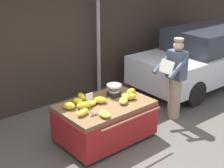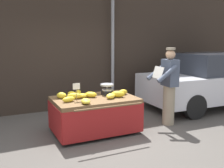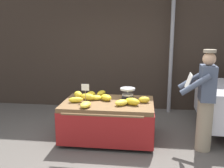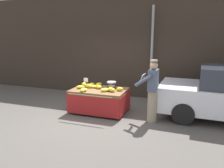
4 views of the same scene
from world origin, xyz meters
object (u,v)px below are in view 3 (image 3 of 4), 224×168
Objects in this scene: banana_bunch_9 at (106,98)px; banana_bunch_10 at (132,102)px; street_pole at (172,45)px; banana_bunch_2 at (122,103)px; banana_bunch_3 at (96,98)px; banana_bunch_0 at (78,94)px; banana_bunch_8 at (91,94)px; weighing_scale at (128,94)px; banana_bunch_6 at (101,93)px; vendor_person at (205,100)px; banana_bunch_7 at (144,100)px; banana_cart at (108,112)px; price_sign at (85,89)px; banana_bunch_5 at (88,97)px; banana_bunch_1 at (76,100)px; banana_bunch_4 at (86,105)px.

banana_bunch_9 is 0.55m from banana_bunch_10.
banana_bunch_9 is at bearing -127.39° from street_pole.
banana_bunch_2 reaches higher than banana_bunch_3.
banana_bunch_0 is 0.26m from banana_bunch_8.
weighing_scale is 1.09× the size of banana_bunch_2.
banana_bunch_9 is (0.15, -0.36, 0.01)m from banana_bunch_6.
weighing_scale is 1.37m from vendor_person.
banana_bunch_7 is at bearing 29.17° from banana_bunch_2.
weighing_scale is (0.35, 0.15, 0.31)m from banana_cart.
banana_bunch_8 is 0.90× the size of banana_bunch_9.
banana_bunch_6 is (-1.47, -1.36, -0.89)m from street_pole.
price_sign is (-0.75, -0.24, 0.13)m from weighing_scale.
banana_bunch_5 is 0.17× the size of vendor_person.
banana_bunch_1 is 0.99× the size of banana_bunch_4.
banana_bunch_8 is (0.19, 0.43, 0.00)m from banana_bunch_1.
banana_bunch_5 reaches higher than banana_bunch_4.
banana_bunch_0 is at bearing -152.14° from banana_bunch_6.
banana_bunch_2 is 0.72m from banana_bunch_5.
vendor_person is at bearing -10.37° from banana_bunch_3.
banana_bunch_3 is at bearing 169.63° from vendor_person.
banana_bunch_3 is 0.80× the size of banana_bunch_6.
street_pole is 15.05× the size of banana_bunch_8.
banana_bunch_1 is at bearing -133.73° from street_pole.
banana_bunch_8 is at bearing 141.09° from banana_cart.
weighing_scale is at bearing -27.93° from banana_bunch_6.
banana_cart is 0.35m from banana_bunch_3.
banana_bunch_5 is 1.31× the size of banana_bunch_8.
banana_bunch_1 is at bearing -158.97° from banana_bunch_9.
banana_bunch_10 is at bearing -71.31° from weighing_scale.
price_sign is 2.07m from vendor_person.
banana_bunch_0 reaches higher than banana_bunch_3.
weighing_scale is at bearing 77.33° from banana_bunch_2.
street_pole reaches higher than banana_bunch_9.
banana_bunch_1 reaches higher than banana_bunch_3.
banana_bunch_9 reaches higher than banana_bunch_6.
banana_bunch_10 is at bearing -20.37° from banana_bunch_3.
banana_bunch_9 is at bearing 169.19° from vendor_person.
banana_cart is 5.95× the size of banana_bunch_6.
weighing_scale is at bearing 163.04° from vendor_person.
banana_bunch_6 is (-0.55, 0.29, -0.07)m from weighing_scale.
street_pole is at bearing 52.61° from banana_bunch_9.
price_sign is 1.21× the size of banana_bunch_6.
banana_bunch_2 is at bearing -5.56° from banana_bunch_1.
banana_bunch_1 is 1.19× the size of banana_bunch_3.
weighing_scale is 0.82× the size of price_sign.
vendor_person is (2.28, -0.47, 0.09)m from banana_bunch_0.
banana_bunch_1 is 2.24m from vendor_person.
banana_bunch_5 is (-0.74, -0.07, -0.06)m from weighing_scale.
vendor_person reaches higher than banana_bunch_10.
weighing_scale reaches higher than banana_cart.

